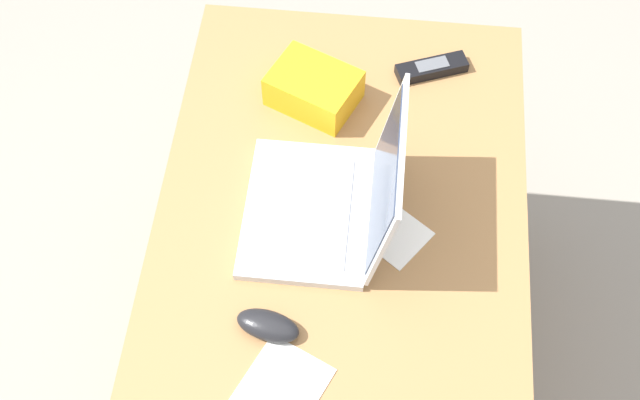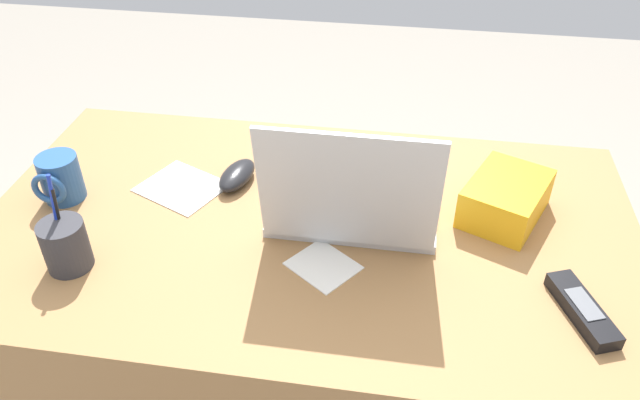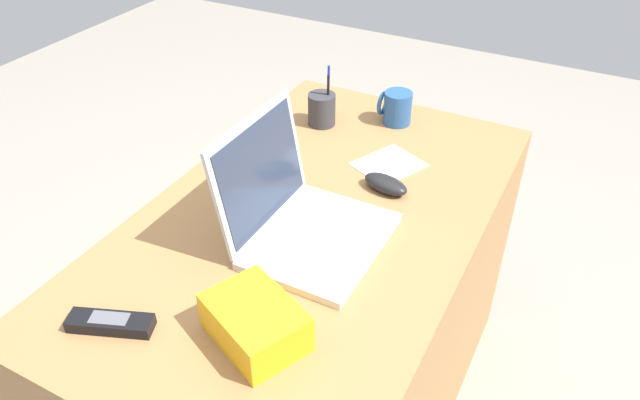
{
  "view_description": "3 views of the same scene",
  "coord_description": "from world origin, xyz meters",
  "px_view_note": "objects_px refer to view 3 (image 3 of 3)",
  "views": [
    {
      "loc": [
        0.76,
        0.05,
        2.16
      ],
      "look_at": [
        -0.05,
        -0.04,
        0.86
      ],
      "focal_mm": 47.41,
      "sensor_mm": 36.0,
      "label": 1
    },
    {
      "loc": [
        -0.16,
        0.89,
        1.49
      ],
      "look_at": [
        -0.02,
        -0.03,
        0.79
      ],
      "focal_mm": 34.77,
      "sensor_mm": 36.0,
      "label": 2
    },
    {
      "loc": [
        -0.95,
        -0.52,
        1.59
      ],
      "look_at": [
        -0.0,
        -0.02,
        0.81
      ],
      "focal_mm": 33.93,
      "sensor_mm": 36.0,
      "label": 3
    }
  ],
  "objects_px": {
    "computer_mouse": "(386,184)",
    "pen_holder": "(322,109)",
    "snack_bag": "(255,322)",
    "coffee_mug_white": "(396,108)",
    "laptop": "(301,218)",
    "cordless_phone": "(111,323)"
  },
  "relations": [
    {
      "from": "coffee_mug_white",
      "to": "cordless_phone",
      "type": "distance_m",
      "value": 0.97
    },
    {
      "from": "laptop",
      "to": "computer_mouse",
      "type": "distance_m",
      "value": 0.27
    },
    {
      "from": "coffee_mug_white",
      "to": "pen_holder",
      "type": "distance_m",
      "value": 0.21
    },
    {
      "from": "computer_mouse",
      "to": "pen_holder",
      "type": "xyz_separation_m",
      "value": [
        0.22,
        0.29,
        0.03
      ]
    },
    {
      "from": "laptop",
      "to": "coffee_mug_white",
      "type": "distance_m",
      "value": 0.57
    },
    {
      "from": "snack_bag",
      "to": "computer_mouse",
      "type": "bearing_deg",
      "value": -2.74
    },
    {
      "from": "snack_bag",
      "to": "cordless_phone",
      "type": "bearing_deg",
      "value": 112.87
    },
    {
      "from": "laptop",
      "to": "computer_mouse",
      "type": "bearing_deg",
      "value": -20.31
    },
    {
      "from": "computer_mouse",
      "to": "snack_bag",
      "type": "xyz_separation_m",
      "value": [
        -0.53,
        0.03,
        0.02
      ]
    },
    {
      "from": "pen_holder",
      "to": "computer_mouse",
      "type": "bearing_deg",
      "value": -127.53
    },
    {
      "from": "computer_mouse",
      "to": "coffee_mug_white",
      "type": "distance_m",
      "value": 0.34
    },
    {
      "from": "snack_bag",
      "to": "laptop",
      "type": "bearing_deg",
      "value": 13.22
    },
    {
      "from": "coffee_mug_white",
      "to": "cordless_phone",
      "type": "xyz_separation_m",
      "value": [
        -0.96,
        0.16,
        -0.03
      ]
    },
    {
      "from": "laptop",
      "to": "cordless_phone",
      "type": "distance_m",
      "value": 0.43
    },
    {
      "from": "laptop",
      "to": "cordless_phone",
      "type": "xyz_separation_m",
      "value": [
        -0.38,
        0.18,
        -0.04
      ]
    },
    {
      "from": "computer_mouse",
      "to": "coffee_mug_white",
      "type": "height_order",
      "value": "coffee_mug_white"
    },
    {
      "from": "laptop",
      "to": "pen_holder",
      "type": "relative_size",
      "value": 1.76
    },
    {
      "from": "computer_mouse",
      "to": "pen_holder",
      "type": "bearing_deg",
      "value": 64.35
    },
    {
      "from": "cordless_phone",
      "to": "pen_holder",
      "type": "bearing_deg",
      "value": 1.11
    },
    {
      "from": "computer_mouse",
      "to": "coffee_mug_white",
      "type": "bearing_deg",
      "value": 29.95
    },
    {
      "from": "laptop",
      "to": "computer_mouse",
      "type": "xyz_separation_m",
      "value": [
        0.25,
        -0.09,
        -0.03
      ]
    },
    {
      "from": "laptop",
      "to": "computer_mouse",
      "type": "relative_size",
      "value": 2.69
    }
  ]
}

